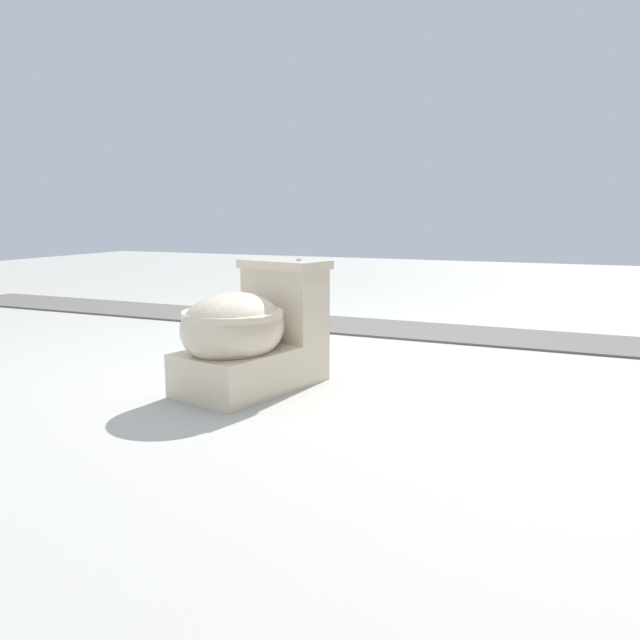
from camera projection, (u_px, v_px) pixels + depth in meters
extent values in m
plane|color=#A8A59E|center=(303.00, 375.00, 2.72)|extent=(14.00, 14.00, 0.00)
cube|color=#605B56|center=(468.00, 334.00, 3.61)|extent=(0.56, 8.00, 0.01)
cube|color=beige|center=(252.00, 368.00, 2.51)|extent=(0.66, 0.47, 0.17)
ellipsoid|color=beige|center=(233.00, 328.00, 2.40)|extent=(0.51, 0.45, 0.28)
cylinder|color=beige|center=(233.00, 314.00, 2.39)|extent=(0.47, 0.47, 0.03)
cube|color=beige|center=(285.00, 304.00, 2.64)|extent=(0.25, 0.37, 0.30)
cube|color=beige|center=(284.00, 264.00, 2.61)|extent=(0.28, 0.40, 0.04)
cylinder|color=silver|center=(299.00, 259.00, 2.56)|extent=(0.02, 0.02, 0.01)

